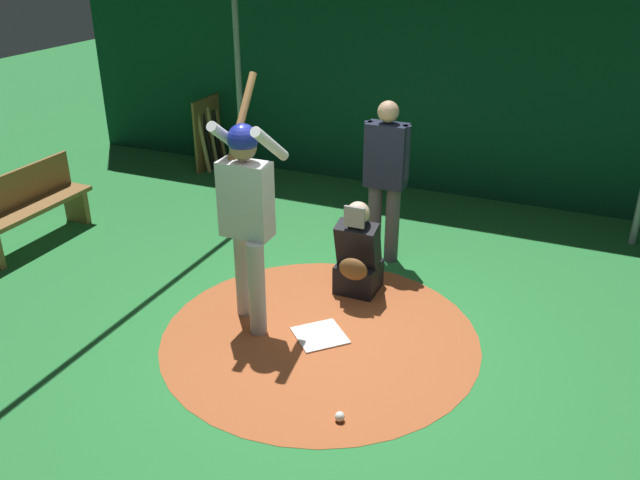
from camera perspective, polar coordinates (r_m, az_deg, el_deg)
The scene contains 11 objects.
ground_plane at distance 5.92m, azimuth -0.00°, elevation -8.33°, with size 27.02×27.02×0.00m, color #287A38.
dirt_circle at distance 5.92m, azimuth -0.00°, elevation -8.31°, with size 2.82×2.82×0.01m, color #AD562D.
home_plate at distance 5.91m, azimuth -0.00°, elevation -8.23°, with size 0.42×0.42×0.01m, color white.
batter at distance 5.63m, azimuth -6.38°, elevation 2.91°, with size 0.68×0.49×2.19m.
catcher at distance 6.43m, azimuth 3.29°, elevation -1.52°, with size 0.58×0.40×0.97m.
umpire at distance 6.89m, azimuth 5.68°, elevation 5.72°, with size 0.22×0.49×1.74m.
back_wall at distance 8.86m, azimuth 10.62°, elevation 15.24°, with size 0.23×11.02×3.54m.
cage_frame at distance 5.02m, azimuth -0.00°, elevation 14.25°, with size 6.43×5.17×3.28m.
bat_rack at distance 10.19m, azimuth -8.99°, elevation 9.18°, with size 1.06×0.20×1.05m.
bench at distance 8.14m, azimuth -23.88°, elevation 2.67°, with size 1.56×0.36×0.85m.
baseball_0 at distance 5.01m, azimuth 1.72°, elevation -15.00°, with size 0.07×0.07×0.07m, color white.
Camera 1 is at (4.52, 1.94, 3.29)m, focal length 37.03 mm.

